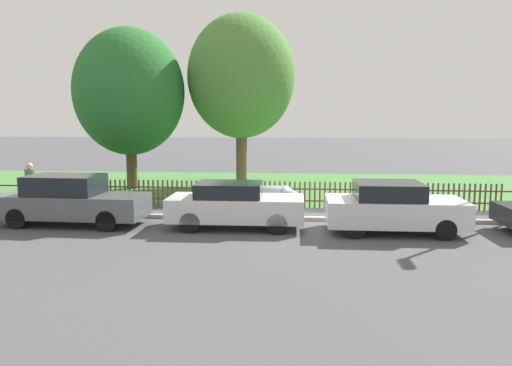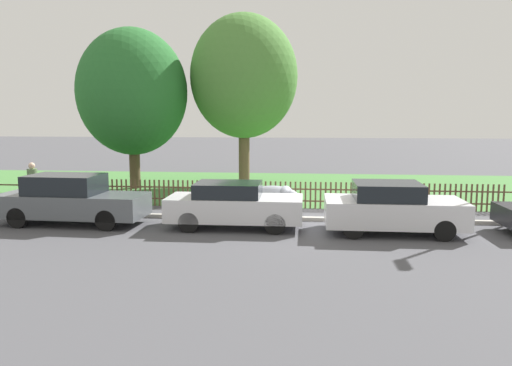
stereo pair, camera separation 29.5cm
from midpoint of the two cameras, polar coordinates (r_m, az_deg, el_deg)
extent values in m
plane|color=#4C4C51|center=(15.95, 4.18, -4.35)|extent=(120.00, 120.00, 0.00)
cube|color=#B2ADA3|center=(16.03, 4.18, -4.06)|extent=(38.06, 0.20, 0.12)
cube|color=#477F3D|center=(23.49, 4.38, -0.44)|extent=(38.06, 10.89, 0.01)
cube|color=brown|center=(18.09, 4.26, -2.03)|extent=(38.06, 0.03, 0.05)
cube|color=brown|center=(18.02, 4.27, -0.69)|extent=(38.06, 0.03, 0.05)
cube|color=brown|center=(19.43, -17.17, -1.04)|extent=(0.06, 0.03, 0.97)
cube|color=brown|center=(19.36, -16.68, -1.05)|extent=(0.06, 0.03, 0.97)
cube|color=brown|center=(19.30, -16.18, -1.06)|extent=(0.06, 0.03, 0.97)
cube|color=brown|center=(19.23, -15.68, -1.07)|extent=(0.06, 0.03, 0.97)
cube|color=brown|center=(19.17, -15.18, -1.08)|extent=(0.06, 0.03, 0.97)
cube|color=brown|center=(19.11, -14.67, -1.09)|extent=(0.06, 0.03, 0.97)
cube|color=brown|center=(19.05, -14.16, -1.10)|extent=(0.06, 0.03, 0.97)
cube|color=brown|center=(18.99, -13.65, -1.10)|extent=(0.06, 0.03, 0.97)
cube|color=brown|center=(18.94, -13.13, -1.11)|extent=(0.06, 0.03, 0.97)
cube|color=brown|center=(18.88, -12.61, -1.12)|extent=(0.06, 0.03, 0.97)
cube|color=brown|center=(18.83, -12.09, -1.13)|extent=(0.06, 0.03, 0.97)
cube|color=brown|center=(18.78, -11.57, -1.14)|extent=(0.06, 0.03, 0.97)
cube|color=brown|center=(18.73, -11.04, -1.15)|extent=(0.06, 0.03, 0.97)
cube|color=brown|center=(18.68, -10.51, -1.16)|extent=(0.06, 0.03, 0.97)
cube|color=brown|center=(18.64, -9.97, -1.17)|extent=(0.06, 0.03, 0.97)
cube|color=brown|center=(18.59, -9.44, -1.18)|extent=(0.06, 0.03, 0.97)
cube|color=brown|center=(18.55, -8.90, -1.19)|extent=(0.06, 0.03, 0.97)
cube|color=brown|center=(18.51, -8.36, -1.20)|extent=(0.06, 0.03, 0.97)
cube|color=brown|center=(18.47, -7.81, -1.20)|extent=(0.06, 0.03, 0.97)
cube|color=brown|center=(18.43, -7.27, -1.21)|extent=(0.06, 0.03, 0.97)
cube|color=brown|center=(18.39, -6.72, -1.22)|extent=(0.06, 0.03, 0.97)
cube|color=brown|center=(18.36, -6.17, -1.23)|extent=(0.06, 0.03, 0.97)
cube|color=brown|center=(18.32, -5.62, -1.24)|extent=(0.06, 0.03, 0.97)
cube|color=brown|center=(18.29, -5.07, -1.25)|extent=(0.06, 0.03, 0.97)
cube|color=brown|center=(18.26, -4.51, -1.26)|extent=(0.06, 0.03, 0.97)
cube|color=brown|center=(18.24, -3.95, -1.26)|extent=(0.06, 0.03, 0.97)
cube|color=brown|center=(18.21, -3.39, -1.27)|extent=(0.06, 0.03, 0.97)
cube|color=brown|center=(18.18, -2.83, -1.28)|extent=(0.06, 0.03, 0.97)
cube|color=brown|center=(18.16, -2.27, -1.29)|extent=(0.06, 0.03, 0.97)
cube|color=brown|center=(18.14, -1.71, -1.30)|extent=(0.06, 0.03, 0.97)
cube|color=brown|center=(18.12, -1.14, -1.30)|extent=(0.06, 0.03, 0.97)
cube|color=brown|center=(18.10, -0.57, -1.31)|extent=(0.06, 0.03, 0.97)
cube|color=brown|center=(18.09, -0.01, -1.32)|extent=(0.06, 0.03, 0.97)
cube|color=brown|center=(18.08, 0.56, -1.33)|extent=(0.06, 0.03, 0.97)
cube|color=brown|center=(18.06, 1.13, -1.33)|extent=(0.06, 0.03, 0.97)
cube|color=brown|center=(18.05, 1.70, -1.34)|extent=(0.06, 0.03, 0.97)
cube|color=brown|center=(18.04, 2.27, -1.35)|extent=(0.06, 0.03, 0.97)
cube|color=brown|center=(18.04, 2.84, -1.35)|extent=(0.06, 0.03, 0.97)
cube|color=brown|center=(18.03, 3.41, -1.36)|extent=(0.06, 0.03, 0.97)
cube|color=brown|center=(18.03, 3.98, -1.37)|extent=(0.06, 0.03, 0.97)
cube|color=brown|center=(18.03, 4.55, -1.37)|extent=(0.06, 0.03, 0.97)
cube|color=brown|center=(18.03, 5.12, -1.38)|extent=(0.06, 0.03, 0.97)
cube|color=brown|center=(18.03, 5.70, -1.39)|extent=(0.06, 0.03, 0.97)
cube|color=brown|center=(18.03, 6.27, -1.39)|extent=(0.06, 0.03, 0.97)
cube|color=brown|center=(18.04, 6.84, -1.40)|extent=(0.06, 0.03, 0.97)
cube|color=brown|center=(18.05, 7.41, -1.40)|extent=(0.06, 0.03, 0.97)
cube|color=brown|center=(18.06, 7.98, -1.41)|extent=(0.06, 0.03, 0.97)
cube|color=brown|center=(18.07, 8.55, -1.42)|extent=(0.06, 0.03, 0.97)
cube|color=brown|center=(18.08, 9.12, -1.42)|extent=(0.06, 0.03, 0.97)
cube|color=brown|center=(18.10, 9.68, -1.43)|extent=(0.06, 0.03, 0.97)
cube|color=brown|center=(18.11, 10.25, -1.43)|extent=(0.06, 0.03, 0.97)
cube|color=brown|center=(18.13, 10.82, -1.44)|extent=(0.06, 0.03, 0.97)
cube|color=brown|center=(18.15, 11.38, -1.44)|extent=(0.06, 0.03, 0.97)
cube|color=brown|center=(18.17, 11.94, -1.45)|extent=(0.06, 0.03, 0.97)
cube|color=brown|center=(18.20, 12.50, -1.45)|extent=(0.06, 0.03, 0.97)
cube|color=brown|center=(18.22, 13.06, -1.45)|extent=(0.06, 0.03, 0.97)
cube|color=brown|center=(18.25, 13.62, -1.46)|extent=(0.06, 0.03, 0.97)
cube|color=brown|center=(18.28, 14.18, -1.46)|extent=(0.06, 0.03, 0.97)
cube|color=brown|center=(18.31, 14.73, -1.47)|extent=(0.06, 0.03, 0.97)
cube|color=brown|center=(18.34, 15.29, -1.47)|extent=(0.06, 0.03, 0.97)
cube|color=brown|center=(18.37, 15.84, -1.47)|extent=(0.06, 0.03, 0.97)
cube|color=brown|center=(18.41, 16.39, -1.48)|extent=(0.06, 0.03, 0.97)
cube|color=brown|center=(18.45, 16.94, -1.48)|extent=(0.06, 0.03, 0.97)
cube|color=brown|center=(18.49, 17.48, -1.48)|extent=(0.06, 0.03, 0.97)
cube|color=brown|center=(18.53, 18.02, -1.49)|extent=(0.06, 0.03, 0.97)
cube|color=brown|center=(18.57, 18.56, -1.49)|extent=(0.06, 0.03, 0.97)
cube|color=brown|center=(18.61, 19.10, -1.49)|extent=(0.06, 0.03, 0.97)
cube|color=brown|center=(18.66, 19.63, -1.49)|extent=(0.06, 0.03, 0.97)
cube|color=brown|center=(18.70, 20.17, -1.50)|extent=(0.06, 0.03, 0.97)
cube|color=brown|center=(18.75, 20.70, -1.50)|extent=(0.06, 0.03, 0.97)
cube|color=brown|center=(18.80, 21.22, -1.50)|extent=(0.06, 0.03, 0.97)
cube|color=brown|center=(18.86, 21.75, -1.50)|extent=(0.06, 0.03, 0.97)
cube|color=brown|center=(18.91, 22.27, -1.51)|extent=(0.06, 0.03, 0.97)
cube|color=brown|center=(18.96, 22.79, -1.51)|extent=(0.06, 0.03, 0.97)
cube|color=brown|center=(19.02, 23.30, -1.51)|extent=(0.06, 0.03, 0.97)
cube|color=brown|center=(19.08, 23.81, -1.51)|extent=(0.06, 0.03, 0.97)
cube|color=brown|center=(19.14, 24.32, -1.51)|extent=(0.06, 0.03, 0.97)
cube|color=brown|center=(19.20, 24.83, -1.51)|extent=(0.06, 0.03, 0.97)
cube|color=brown|center=(19.26, 25.33, -1.51)|extent=(0.06, 0.03, 0.97)
cube|color=brown|center=(19.33, 25.83, -1.51)|extent=(0.06, 0.03, 0.97)
cube|color=#51565B|center=(16.28, -20.71, -2.41)|extent=(4.54, 1.79, 0.69)
cube|color=black|center=(16.30, -21.52, -0.17)|extent=(2.21, 1.54, 0.58)
cylinder|color=black|center=(16.42, -15.15, -3.15)|extent=(0.62, 0.16, 0.62)
cylinder|color=black|center=(15.08, -17.25, -4.18)|extent=(0.62, 0.16, 0.62)
cylinder|color=black|center=(17.64, -23.57, -2.79)|extent=(0.62, 0.16, 0.62)
cylinder|color=black|center=(16.41, -26.17, -3.69)|extent=(0.62, 0.16, 0.62)
cube|color=silver|center=(14.85, -2.85, -2.89)|extent=(4.00, 1.68, 0.69)
cube|color=black|center=(14.79, -3.63, -0.76)|extent=(1.93, 1.50, 0.42)
cylinder|color=black|center=(15.55, 2.04, -3.53)|extent=(0.60, 0.14, 0.59)
cylinder|color=black|center=(14.07, 1.79, -4.73)|extent=(0.60, 0.14, 0.59)
cylinder|color=black|center=(15.84, -6.95, -3.37)|extent=(0.60, 0.14, 0.59)
cylinder|color=black|center=(14.39, -8.13, -4.52)|extent=(0.60, 0.14, 0.59)
cube|color=silver|center=(14.77, 14.98, -3.16)|extent=(3.86, 1.88, 0.73)
cube|color=black|center=(14.64, 14.32, -0.85)|extent=(1.86, 1.69, 0.48)
cylinder|color=black|center=(15.92, 18.65, -3.70)|extent=(0.58, 0.14, 0.58)
cylinder|color=black|center=(14.27, 20.31, -5.07)|extent=(0.58, 0.14, 0.58)
cylinder|color=black|center=(15.52, 10.02, -3.70)|extent=(0.58, 0.14, 0.58)
cylinder|color=black|center=(13.83, 10.66, -5.12)|extent=(0.58, 0.14, 0.58)
cylinder|color=black|center=(16.72, 3.74, -2.81)|extent=(0.56, 0.11, 0.55)
cylinder|color=black|center=(16.82, -0.93, -2.74)|extent=(0.56, 0.11, 0.55)
ellipsoid|color=gray|center=(16.70, 1.40, -1.64)|extent=(1.82, 0.63, 0.79)
ellipsoid|color=gray|center=(16.64, 2.87, -0.94)|extent=(0.43, 0.75, 0.37)
cylinder|color=brown|center=(23.49, -14.39, 2.80)|extent=(0.48, 0.48, 2.83)
ellipsoid|color=#286B2D|center=(23.44, -14.64, 10.06)|extent=(4.93, 4.93, 5.67)
cylinder|color=brown|center=(23.38, -2.03, 3.91)|extent=(0.51, 0.51, 3.55)
ellipsoid|color=#4C8438|center=(23.40, -2.07, 12.09)|extent=(4.93, 4.93, 5.67)
cylinder|color=slate|center=(19.08, -24.70, -1.79)|extent=(0.15, 0.15, 0.82)
cylinder|color=slate|center=(19.31, -24.65, -1.67)|extent=(0.15, 0.15, 0.82)
cylinder|color=#5B7A4C|center=(19.10, -24.80, 0.46)|extent=(0.46, 0.46, 0.65)
sphere|color=beige|center=(19.05, -24.87, 1.77)|extent=(0.22, 0.22, 0.22)
camera|label=1|loc=(0.15, -90.51, -0.07)|focal=35.00mm
camera|label=2|loc=(0.15, 89.49, 0.07)|focal=35.00mm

